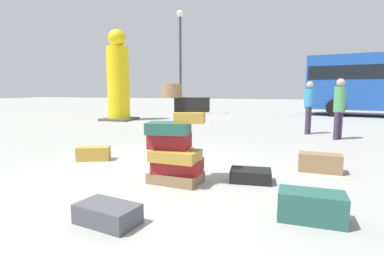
{
  "coord_description": "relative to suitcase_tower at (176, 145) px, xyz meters",
  "views": [
    {
      "loc": [
        1.71,
        -4.18,
        1.39
      ],
      "look_at": [
        0.26,
        0.76,
        0.72
      ],
      "focal_mm": 27.8,
      "sensor_mm": 36.0,
      "label": 1
    }
  ],
  "objects": [
    {
      "name": "suitcase_teal_behind_tower",
      "position": [
        1.81,
        -0.84,
        -0.41
      ],
      "size": [
        0.69,
        0.38,
        0.31
      ],
      "primitive_type": "cube",
      "rotation": [
        0.0,
        0.0,
        -0.05
      ],
      "color": "#26594C",
      "rests_on": "ground"
    },
    {
      "name": "suitcase_tan_foreground_near",
      "position": [
        -2.04,
        0.87,
        -0.43
      ],
      "size": [
        0.68,
        0.5,
        0.27
      ],
      "primitive_type": "cube",
      "rotation": [
        0.0,
        0.0,
        0.37
      ],
      "color": "#B28C33",
      "rests_on": "ground"
    },
    {
      "name": "suitcase_brown_left_side",
      "position": [
        -0.51,
        1.61,
        -0.47
      ],
      "size": [
        0.52,
        0.34,
        0.2
      ],
      "primitive_type": "cube",
      "rotation": [
        0.0,
        0.0,
        -0.04
      ],
      "color": "olive",
      "rests_on": "ground"
    },
    {
      "name": "yellow_dummy_statue",
      "position": [
        -5.55,
        7.91,
        1.22
      ],
      "size": [
        1.37,
        1.37,
        4.02
      ],
      "color": "yellow",
      "rests_on": "ground"
    },
    {
      "name": "suitcase_tower",
      "position": [
        0.0,
        0.0,
        0.0
      ],
      "size": [
        0.91,
        0.68,
        1.47
      ],
      "color": "olive",
      "rests_on": "ground"
    },
    {
      "name": "suitcase_black_upright_blue",
      "position": [
        1.06,
        0.35,
        -0.47
      ],
      "size": [
        0.63,
        0.44,
        0.19
      ],
      "primitive_type": "cube",
      "rotation": [
        0.0,
        0.0,
        0.07
      ],
      "color": "black",
      "rests_on": "ground"
    },
    {
      "name": "lamp_post",
      "position": [
        -3.83,
        11.58,
        3.13
      ],
      "size": [
        0.36,
        0.36,
        5.59
      ],
      "color": "#333338",
      "rests_on": "ground"
    },
    {
      "name": "suitcase_charcoal_right_side",
      "position": [
        -0.23,
        -1.51,
        -0.47
      ],
      "size": [
        0.71,
        0.5,
        0.21
      ],
      "primitive_type": "cube",
      "rotation": [
        0.0,
        0.0,
        -0.2
      ],
      "color": "#4C4C51",
      "rests_on": "ground"
    },
    {
      "name": "person_bearded_onlooker",
      "position": [
        2.32,
        5.8,
        0.41
      ],
      "size": [
        0.3,
        0.33,
        1.63
      ],
      "rotation": [
        0.0,
        0.0,
        -1.92
      ],
      "color": "#3F334C",
      "rests_on": "ground"
    },
    {
      "name": "ground_plane",
      "position": [
        -0.27,
        0.09,
        -0.57
      ],
      "size": [
        80.0,
        80.0,
        0.0
      ],
      "primitive_type": "plane",
      "color": "#9E9E99"
    },
    {
      "name": "person_tourist_with_camera",
      "position": [
        3.03,
        4.94,
        0.43
      ],
      "size": [
        0.3,
        0.3,
        1.68
      ],
      "rotation": [
        0.0,
        0.0,
        -2.22
      ],
      "color": "#3F334C",
      "rests_on": "ground"
    },
    {
      "name": "suitcase_brown_foreground_far",
      "position": [
        2.14,
        1.24,
        -0.41
      ],
      "size": [
        0.71,
        0.38,
        0.31
      ],
      "primitive_type": "cube",
      "rotation": [
        0.0,
        0.0,
        -0.09
      ],
      "color": "olive",
      "rests_on": "ground"
    }
  ]
}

